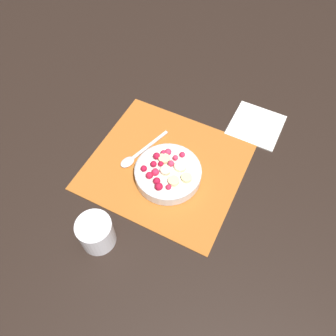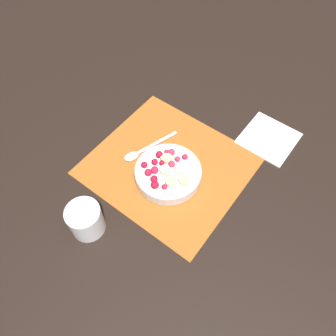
{
  "view_description": "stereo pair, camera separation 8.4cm",
  "coord_description": "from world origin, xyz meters",
  "px_view_note": "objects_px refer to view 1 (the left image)",
  "views": [
    {
      "loc": [
        0.23,
        -0.45,
        0.75
      ],
      "look_at": [
        0.02,
        -0.03,
        0.05
      ],
      "focal_mm": 35.0,
      "sensor_mm": 36.0,
      "label": 1
    },
    {
      "loc": [
        0.3,
        -0.4,
        0.75
      ],
      "look_at": [
        0.02,
        -0.03,
        0.05
      ],
      "focal_mm": 35.0,
      "sensor_mm": 36.0,
      "label": 2
    }
  ],
  "objects_px": {
    "fruit_bowl": "(168,172)",
    "drinking_glass": "(96,233)",
    "napkin": "(256,125)",
    "spoon": "(135,156)"
  },
  "relations": [
    {
      "from": "spoon",
      "to": "drinking_glass",
      "type": "bearing_deg",
      "value": 27.62
    },
    {
      "from": "fruit_bowl",
      "to": "drinking_glass",
      "type": "relative_size",
      "value": 2.13
    },
    {
      "from": "fruit_bowl",
      "to": "spoon",
      "type": "relative_size",
      "value": 1.02
    },
    {
      "from": "drinking_glass",
      "to": "spoon",
      "type": "bearing_deg",
      "value": 99.69
    },
    {
      "from": "fruit_bowl",
      "to": "napkin",
      "type": "height_order",
      "value": "fruit_bowl"
    },
    {
      "from": "drinking_glass",
      "to": "napkin",
      "type": "xyz_separation_m",
      "value": [
        0.22,
        0.51,
        -0.04
      ]
    },
    {
      "from": "drinking_glass",
      "to": "napkin",
      "type": "distance_m",
      "value": 0.56
    },
    {
      "from": "spoon",
      "to": "napkin",
      "type": "distance_m",
      "value": 0.37
    },
    {
      "from": "napkin",
      "to": "fruit_bowl",
      "type": "bearing_deg",
      "value": -118.34
    },
    {
      "from": "fruit_bowl",
      "to": "drinking_glass",
      "type": "distance_m",
      "value": 0.24
    }
  ]
}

